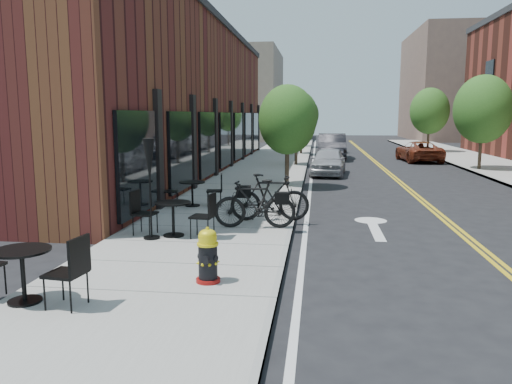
{
  "coord_description": "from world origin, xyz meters",
  "views": [
    {
      "loc": [
        0.56,
        -10.04,
        2.8
      ],
      "look_at": [
        -0.86,
        1.44,
        1.0
      ],
      "focal_mm": 35.0,
      "sensor_mm": 36.0,
      "label": 1
    }
  ],
  "objects_px": {
    "fire_hydrant": "(208,256)",
    "bicycle_right": "(270,197)",
    "parked_car_c": "(332,143)",
    "parked_car_far": "(419,151)",
    "bistro_set_b": "(173,214)",
    "bistro_set_c": "(192,190)",
    "patio_umbrella": "(149,167)",
    "bicycle_left": "(255,204)",
    "parked_car_b": "(332,146)",
    "parked_car_a": "(328,161)",
    "bistro_set_a": "(23,268)"
  },
  "relations": [
    {
      "from": "parked_car_b",
      "to": "bistro_set_b",
      "type": "bearing_deg",
      "value": -100.03
    },
    {
      "from": "bistro_set_b",
      "to": "bistro_set_c",
      "type": "xyz_separation_m",
      "value": [
        -0.49,
        3.66,
        -0.03
      ]
    },
    {
      "from": "patio_umbrella",
      "to": "parked_car_far",
      "type": "xyz_separation_m",
      "value": [
        9.6,
        20.7,
        -1.07
      ]
    },
    {
      "from": "bicycle_right",
      "to": "fire_hydrant",
      "type": "bearing_deg",
      "value": 166.43
    },
    {
      "from": "parked_car_b",
      "to": "parked_car_far",
      "type": "height_order",
      "value": "parked_car_b"
    },
    {
      "from": "bistro_set_c",
      "to": "patio_umbrella",
      "type": "height_order",
      "value": "patio_umbrella"
    },
    {
      "from": "patio_umbrella",
      "to": "parked_car_a",
      "type": "relative_size",
      "value": 0.58
    },
    {
      "from": "bicycle_left",
      "to": "bistro_set_b",
      "type": "height_order",
      "value": "bicycle_left"
    },
    {
      "from": "parked_car_b",
      "to": "parked_car_c",
      "type": "bearing_deg",
      "value": 89.32
    },
    {
      "from": "fire_hydrant",
      "to": "parked_car_c",
      "type": "distance_m",
      "value": 31.17
    },
    {
      "from": "fire_hydrant",
      "to": "parked_car_b",
      "type": "height_order",
      "value": "parked_car_b"
    },
    {
      "from": "bicycle_left",
      "to": "parked_car_c",
      "type": "bearing_deg",
      "value": 170.12
    },
    {
      "from": "bistro_set_a",
      "to": "parked_car_c",
      "type": "bearing_deg",
      "value": 88.03
    },
    {
      "from": "parked_car_c",
      "to": "parked_car_far",
      "type": "xyz_separation_m",
      "value": [
        4.99,
        -7.7,
        -0.06
      ]
    },
    {
      "from": "patio_umbrella",
      "to": "parked_car_b",
      "type": "height_order",
      "value": "patio_umbrella"
    },
    {
      "from": "bicycle_right",
      "to": "parked_car_b",
      "type": "bearing_deg",
      "value": -13.19
    },
    {
      "from": "bistro_set_c",
      "to": "parked_car_a",
      "type": "relative_size",
      "value": 0.47
    },
    {
      "from": "bistro_set_b",
      "to": "parked_car_far",
      "type": "relative_size",
      "value": 0.43
    },
    {
      "from": "parked_car_far",
      "to": "bicycle_left",
      "type": "bearing_deg",
      "value": 64.2
    },
    {
      "from": "parked_car_far",
      "to": "fire_hydrant",
      "type": "bearing_deg",
      "value": 66.95
    },
    {
      "from": "bicycle_right",
      "to": "bistro_set_a",
      "type": "xyz_separation_m",
      "value": [
        -2.98,
        -6.02,
        -0.09
      ]
    },
    {
      "from": "fire_hydrant",
      "to": "bicycle_right",
      "type": "bearing_deg",
      "value": 105.46
    },
    {
      "from": "bistro_set_b",
      "to": "parked_car_a",
      "type": "height_order",
      "value": "parked_car_a"
    },
    {
      "from": "parked_car_c",
      "to": "parked_car_far",
      "type": "height_order",
      "value": "parked_car_c"
    },
    {
      "from": "bicycle_right",
      "to": "parked_car_b",
      "type": "height_order",
      "value": "parked_car_b"
    },
    {
      "from": "fire_hydrant",
      "to": "parked_car_far",
      "type": "relative_size",
      "value": 0.21
    },
    {
      "from": "fire_hydrant",
      "to": "parked_car_b",
      "type": "xyz_separation_m",
      "value": [
        2.61,
        24.45,
        0.26
      ]
    },
    {
      "from": "fire_hydrant",
      "to": "parked_car_a",
      "type": "height_order",
      "value": "parked_car_a"
    },
    {
      "from": "bistro_set_a",
      "to": "patio_umbrella",
      "type": "distance_m",
      "value": 4.03
    },
    {
      "from": "parked_car_far",
      "to": "bistro_set_c",
      "type": "bearing_deg",
      "value": 55.3
    },
    {
      "from": "bistro_set_c",
      "to": "parked_car_far",
      "type": "height_order",
      "value": "parked_car_far"
    },
    {
      "from": "parked_car_b",
      "to": "parked_car_far",
      "type": "xyz_separation_m",
      "value": [
        5.14,
        -1.1,
        -0.19
      ]
    },
    {
      "from": "bistro_set_a",
      "to": "patio_umbrella",
      "type": "relative_size",
      "value": 0.88
    },
    {
      "from": "bicycle_right",
      "to": "patio_umbrella",
      "type": "relative_size",
      "value": 0.92
    },
    {
      "from": "bistro_set_c",
      "to": "patio_umbrella",
      "type": "xyz_separation_m",
      "value": [
        0.08,
        -3.94,
        1.09
      ]
    },
    {
      "from": "bicycle_right",
      "to": "bistro_set_a",
      "type": "height_order",
      "value": "bicycle_right"
    },
    {
      "from": "bicycle_right",
      "to": "patio_umbrella",
      "type": "bearing_deg",
      "value": 125.15
    },
    {
      "from": "bistro_set_a",
      "to": "parked_car_a",
      "type": "bearing_deg",
      "value": 81.89
    },
    {
      "from": "patio_umbrella",
      "to": "bicycle_right",
      "type": "bearing_deg",
      "value": 42.31
    },
    {
      "from": "bicycle_right",
      "to": "parked_car_c",
      "type": "bearing_deg",
      "value": -12.01
    },
    {
      "from": "bicycle_left",
      "to": "bistro_set_a",
      "type": "distance_m",
      "value": 5.81
    },
    {
      "from": "bicycle_right",
      "to": "patio_umbrella",
      "type": "distance_m",
      "value": 3.37
    },
    {
      "from": "bicycle_left",
      "to": "patio_umbrella",
      "type": "relative_size",
      "value": 0.89
    },
    {
      "from": "bistro_set_a",
      "to": "parked_car_b",
      "type": "bearing_deg",
      "value": 86.05
    },
    {
      "from": "bicycle_left",
      "to": "parked_car_a",
      "type": "xyz_separation_m",
      "value": [
        1.96,
        11.88,
        -0.06
      ]
    },
    {
      "from": "parked_car_far",
      "to": "bistro_set_a",
      "type": "bearing_deg",
      "value": 62.77
    },
    {
      "from": "fire_hydrant",
      "to": "parked_car_far",
      "type": "bearing_deg",
      "value": 93.5
    },
    {
      "from": "bistro_set_c",
      "to": "parked_car_far",
      "type": "xyz_separation_m",
      "value": [
        9.69,
        16.76,
        0.02
      ]
    },
    {
      "from": "bistro_set_a",
      "to": "parked_car_b",
      "type": "distance_m",
      "value": 26.13
    },
    {
      "from": "bicycle_left",
      "to": "parked_car_c",
      "type": "height_order",
      "value": "parked_car_c"
    }
  ]
}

